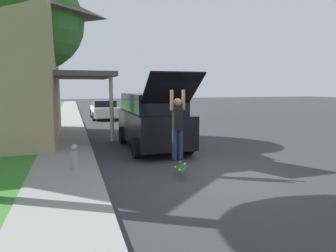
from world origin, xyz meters
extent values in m
plane|color=#333335|center=(0.00, 0.00, 0.00)|extent=(120.00, 120.00, 0.00)
cube|color=gray|center=(-3.60, 6.00, 0.05)|extent=(1.80, 80.00, 0.10)
cube|color=#5B514C|center=(-2.86, 7.40, 2.88)|extent=(2.60, 5.32, 0.20)
cylinder|color=silver|center=(-1.76, 5.50, 1.43)|extent=(0.16, 0.16, 2.70)
cylinder|color=brown|center=(-4.83, 7.89, 2.09)|extent=(0.36, 0.36, 4.02)
sphere|color=#38752D|center=(-4.83, 7.89, 5.31)|extent=(4.40, 4.40, 4.40)
cube|color=black|center=(-0.45, 3.79, 0.86)|extent=(1.90, 4.53, 1.11)
cube|color=black|center=(-0.45, 3.90, 1.76)|extent=(1.75, 3.54, 0.68)
cylinder|color=black|center=(-1.36, 5.20, 0.36)|extent=(0.24, 0.71, 0.71)
cylinder|color=black|center=(0.46, 5.20, 0.36)|extent=(0.24, 0.71, 0.71)
cylinder|color=black|center=(-1.36, 2.38, 0.36)|extent=(0.24, 0.71, 0.71)
cylinder|color=black|center=(0.46, 2.38, 0.36)|extent=(0.24, 0.71, 0.71)
cube|color=black|center=(-0.45, 1.47, 2.30)|extent=(1.67, 1.35, 0.96)
cube|color=silver|center=(-1.01, 15.85, 0.57)|extent=(1.78, 4.15, 0.71)
cube|color=black|center=(-1.01, 15.74, 1.16)|extent=(1.57, 2.16, 0.47)
cylinder|color=black|center=(-1.87, 17.09, 0.31)|extent=(0.20, 0.62, 0.62)
cylinder|color=black|center=(-0.15, 17.09, 0.31)|extent=(0.20, 0.62, 0.62)
cylinder|color=black|center=(-1.87, 14.60, 0.31)|extent=(0.20, 0.62, 0.62)
cylinder|color=black|center=(-0.15, 14.60, 0.31)|extent=(0.20, 0.62, 0.62)
cylinder|color=#192347|center=(-0.81, 0.18, 0.82)|extent=(0.13, 0.13, 0.77)
cylinder|color=#192347|center=(-0.64, 0.18, 0.82)|extent=(0.13, 0.13, 0.77)
cube|color=black|center=(-0.72, 0.18, 1.50)|extent=(0.25, 0.20, 0.59)
sphere|color=brown|center=(-0.72, 0.18, 1.94)|extent=(0.21, 0.21, 0.21)
cylinder|color=brown|center=(-0.88, 0.18, 2.00)|extent=(0.09, 0.09, 0.52)
cylinder|color=brown|center=(-0.56, 0.18, 2.00)|extent=(0.09, 0.09, 0.52)
cube|color=#337F3D|center=(-0.69, -0.06, 0.27)|extent=(0.26, 0.79, 0.26)
cylinder|color=silver|center=(-0.64, 0.19, 0.35)|extent=(0.03, 0.06, 0.06)
cylinder|color=silver|center=(-0.78, 0.19, 0.21)|extent=(0.03, 0.06, 0.06)
cylinder|color=silver|center=(-0.70, -0.30, 0.41)|extent=(0.03, 0.06, 0.06)
cylinder|color=silver|center=(-0.83, -0.30, 0.27)|extent=(0.03, 0.06, 0.06)
cylinder|color=#99999E|center=(-3.33, 1.26, 0.36)|extent=(0.20, 0.20, 0.52)
sphere|color=#99999E|center=(-3.33, 1.26, 0.70)|extent=(0.18, 0.18, 0.18)
camera|label=1|loc=(-3.36, -7.17, 2.31)|focal=32.00mm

